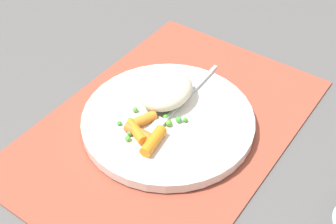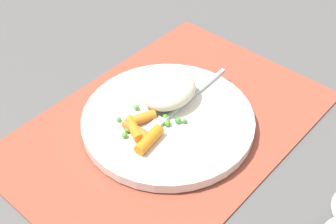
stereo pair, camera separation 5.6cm
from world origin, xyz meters
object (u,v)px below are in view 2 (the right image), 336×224
at_px(fork, 178,107).
at_px(carrot_portion, 142,130).
at_px(rice_mound, 169,90).
at_px(plate, 168,120).

bearing_deg(fork, carrot_portion, -2.46).
bearing_deg(rice_mound, fork, 76.79).
distance_m(plate, rice_mound, 0.05).
bearing_deg(carrot_portion, rice_mound, -165.90).
bearing_deg(rice_mound, carrot_portion, 14.10).
relative_size(plate, carrot_portion, 3.52).
bearing_deg(fork, plate, 1.92).
height_order(carrot_portion, fork, carrot_portion).
bearing_deg(carrot_portion, fork, 177.54).
distance_m(carrot_portion, fork, 0.08).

